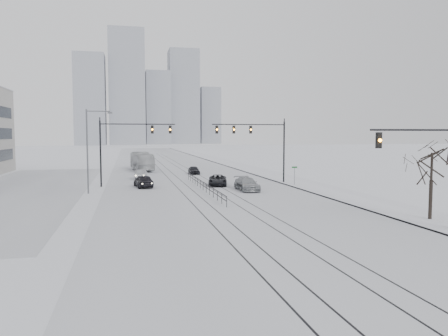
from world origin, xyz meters
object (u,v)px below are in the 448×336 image
at_px(bare_tree, 432,160).
at_px(sedan_nb_far, 194,170).
at_px(sedan_sb_inner, 143,181).
at_px(sedan_sb_outer, 141,174).
at_px(sedan_nb_right, 247,184).
at_px(box_truck, 142,161).
at_px(sedan_nb_front, 218,180).
at_px(traffic_mast_near, 431,162).

bearing_deg(bare_tree, sedan_nb_far, 105.06).
bearing_deg(sedan_sb_inner, sedan_sb_outer, -98.97).
distance_m(sedan_nb_right, sedan_nb_far, 21.94).
xyz_separation_m(sedan_sb_outer, sedan_nb_right, (11.27, -15.63, 0.06)).
bearing_deg(sedan_nb_far, box_truck, 129.65).
height_order(sedan_nb_front, sedan_nb_far, sedan_nb_front).
bearing_deg(bare_tree, box_truck, 110.62).
xyz_separation_m(bare_tree, box_truck, (-19.08, 50.70, -2.88)).
relative_size(sedan_sb_inner, sedan_nb_right, 0.88).
distance_m(traffic_mast_near, sedan_sb_outer, 42.27).
bearing_deg(sedan_nb_front, sedan_nb_right, -55.92).
relative_size(traffic_mast_near, sedan_sb_outer, 1.72).
height_order(sedan_nb_far, box_truck, box_truck).
bearing_deg(sedan_sb_outer, sedan_sb_inner, 96.74).
height_order(bare_tree, sedan_nb_front, bare_tree).
distance_m(traffic_mast_near, sedan_nb_front, 29.67).
relative_size(traffic_mast_near, sedan_nb_front, 1.47).
xyz_separation_m(sedan_nb_front, sedan_nb_right, (2.24, -5.48, 0.07)).
bearing_deg(sedan_nb_front, sedan_nb_far, 103.69).
distance_m(bare_tree, sedan_sb_outer, 40.67).
bearing_deg(bare_tree, traffic_mast_near, -128.76).
distance_m(bare_tree, sedan_nb_far, 43.16).
height_order(bare_tree, sedan_nb_far, bare_tree).
distance_m(sedan_sb_inner, sedan_nb_far, 18.31).
distance_m(sedan_nb_right, box_truck, 32.75).
height_order(traffic_mast_near, sedan_sb_outer, traffic_mast_near).
bearing_deg(sedan_sb_inner, sedan_nb_right, 145.02).
relative_size(sedan_sb_outer, sedan_nb_front, 0.85).
xyz_separation_m(sedan_nb_right, sedan_nb_far, (-2.76, 21.76, -0.10)).
relative_size(traffic_mast_near, sedan_nb_right, 1.38).
height_order(bare_tree, sedan_nb_right, bare_tree).
height_order(sedan_sb_inner, box_truck, box_truck).
distance_m(bare_tree, sedan_nb_front, 27.65).
xyz_separation_m(bare_tree, sedan_nb_far, (-11.17, 41.51, -3.85)).
xyz_separation_m(sedan_sb_outer, box_truck, (0.60, 15.32, 0.94)).
bearing_deg(sedan_nb_far, traffic_mast_near, -79.93).
bearing_deg(sedan_nb_front, sedan_sb_outer, 143.49).
distance_m(sedan_sb_inner, sedan_nb_right, 12.60).
distance_m(sedan_nb_front, sedan_nb_right, 5.92).
height_order(bare_tree, sedan_sb_inner, bare_tree).
height_order(bare_tree, box_truck, bare_tree).
xyz_separation_m(sedan_nb_far, box_truck, (-7.91, 9.19, 0.97)).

